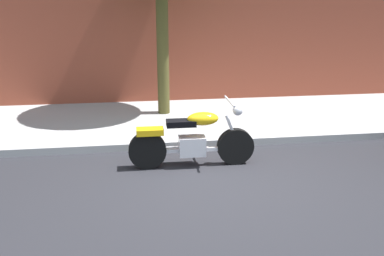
% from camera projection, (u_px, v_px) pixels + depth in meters
% --- Properties ---
extents(ground_plane, '(60.00, 60.00, 0.00)m').
position_uv_depth(ground_plane, '(213.00, 180.00, 6.70)').
color(ground_plane, '#28282D').
extents(sidewalk, '(23.25, 3.24, 0.14)m').
position_uv_depth(sidewalk, '(188.00, 120.00, 9.56)').
color(sidewalk, '#A9A9A9').
rests_on(sidewalk, ground).
extents(motorcycle, '(2.11, 0.70, 1.12)m').
position_uv_depth(motorcycle, '(192.00, 141.00, 7.11)').
color(motorcycle, black).
rests_on(motorcycle, ground).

